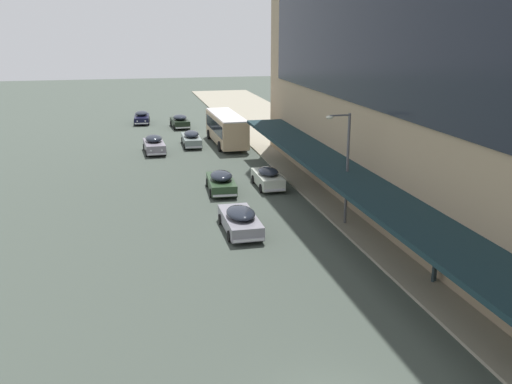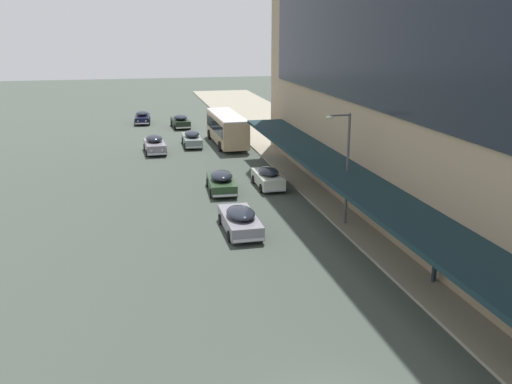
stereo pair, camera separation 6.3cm
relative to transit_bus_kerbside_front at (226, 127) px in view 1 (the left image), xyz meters
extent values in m
cube|color=tan|center=(0.00, 0.00, -0.12)|extent=(2.69, 9.87, 2.61)
cube|color=black|center=(0.00, 0.00, 0.20)|extent=(2.72, 9.08, 1.15)
cube|color=silver|center=(0.00, 0.00, 1.24)|extent=(2.59, 9.87, 0.12)
cube|color=black|center=(-0.10, 4.95, 0.94)|extent=(1.25, 0.08, 0.36)
cylinder|color=black|center=(-1.32, 3.31, -1.27)|extent=(0.27, 1.00, 1.00)
cylinder|color=black|center=(1.19, 3.36, -1.27)|extent=(0.27, 1.00, 1.00)
cylinder|color=black|center=(-1.19, -3.07, -1.27)|extent=(0.27, 1.00, 1.00)
cylinder|color=black|center=(1.31, -3.02, -1.27)|extent=(0.27, 1.00, 1.00)
cube|color=gray|center=(-3.52, 0.15, -1.17)|extent=(1.72, 4.78, 0.76)
ellipsoid|color=#1E232D|center=(-3.52, -0.09, -0.52)|extent=(1.48, 2.64, 0.60)
cube|color=silver|center=(-3.47, 2.57, -1.40)|extent=(1.55, 0.15, 0.14)
cube|color=silver|center=(-3.57, -2.27, -1.40)|extent=(1.55, 0.15, 0.14)
sphere|color=silver|center=(-3.92, 2.55, -1.12)|extent=(0.18, 0.18, 0.18)
sphere|color=silver|center=(-3.02, 2.54, -1.12)|extent=(0.18, 0.18, 0.18)
cylinder|color=black|center=(-4.30, 1.64, -1.45)|extent=(0.15, 0.64, 0.64)
cylinder|color=black|center=(-2.67, 1.61, -1.45)|extent=(0.15, 0.64, 0.64)
cylinder|color=black|center=(-4.36, -1.30, -1.45)|extent=(0.15, 0.64, 0.64)
cylinder|color=black|center=(-2.73, -1.34, -1.45)|extent=(0.15, 0.64, 0.64)
cube|color=beige|center=(0.23, -16.24, -1.14)|extent=(1.63, 4.14, 0.82)
ellipsoid|color=#1E232D|center=(0.23, -16.45, -0.49)|extent=(1.43, 2.28, 0.52)
cube|color=silver|center=(0.23, -14.12, -1.40)|extent=(1.55, 0.12, 0.14)
cube|color=silver|center=(0.23, -18.36, -1.40)|extent=(1.55, 0.12, 0.14)
sphere|color=silver|center=(-0.22, -14.15, -1.09)|extent=(0.18, 0.18, 0.18)
sphere|color=silver|center=(0.68, -14.15, -1.09)|extent=(0.18, 0.18, 0.18)
cylinder|color=black|center=(-0.58, -14.95, -1.45)|extent=(0.14, 0.64, 0.64)
cylinder|color=black|center=(1.04, -14.95, -1.45)|extent=(0.14, 0.64, 0.64)
cylinder|color=black|center=(-0.59, -17.52, -1.45)|extent=(0.14, 0.64, 0.64)
cylinder|color=black|center=(1.04, -17.52, -1.45)|extent=(0.14, 0.64, 0.64)
cube|color=#294027|center=(-3.31, -16.57, -1.19)|extent=(2.00, 4.60, 0.72)
ellipsoid|color=#1E232D|center=(-3.32, -16.79, -0.54)|extent=(1.68, 2.56, 0.63)
cube|color=silver|center=(-3.19, -14.27, -1.40)|extent=(1.68, 0.21, 0.14)
cube|color=silver|center=(-3.43, -18.87, -1.40)|extent=(1.68, 0.21, 0.14)
sphere|color=silver|center=(-3.68, -14.27, -1.14)|extent=(0.18, 0.18, 0.18)
sphere|color=silver|center=(-2.71, -14.32, -1.14)|extent=(0.18, 0.18, 0.18)
cylinder|color=black|center=(-4.12, -15.13, -1.45)|extent=(0.17, 0.65, 0.64)
cylinder|color=black|center=(-2.35, -15.22, -1.45)|extent=(0.17, 0.65, 0.64)
cylinder|color=black|center=(-4.26, -17.92, -1.45)|extent=(0.17, 0.65, 0.64)
cylinder|color=black|center=(-2.50, -18.01, -1.45)|extent=(0.17, 0.65, 0.64)
cube|color=black|center=(-3.61, 11.04, -1.17)|extent=(2.01, 4.41, 0.77)
ellipsoid|color=#1E232D|center=(-3.60, 10.83, -0.51)|extent=(1.68, 2.46, 0.59)
cube|color=silver|center=(-3.75, 13.25, -1.40)|extent=(1.67, 0.22, 0.14)
cube|color=silver|center=(-3.48, 8.84, -1.40)|extent=(1.67, 0.22, 0.14)
sphere|color=silver|center=(-4.22, 13.19, -1.12)|extent=(0.18, 0.18, 0.18)
sphere|color=silver|center=(-3.26, 13.25, -1.12)|extent=(0.18, 0.18, 0.18)
cylinder|color=black|center=(-4.57, 12.33, -1.45)|extent=(0.18, 0.65, 0.64)
cylinder|color=black|center=(-2.82, 12.43, -1.45)|extent=(0.18, 0.65, 0.64)
cylinder|color=black|center=(-4.41, 9.66, -1.45)|extent=(0.18, 0.65, 0.64)
cylinder|color=black|center=(-2.66, 9.76, -1.45)|extent=(0.18, 0.65, 0.64)
cube|color=gray|center=(-3.62, -25.06, -1.18)|extent=(1.84, 4.78, 0.75)
ellipsoid|color=#1E232D|center=(-3.61, -25.30, -0.56)|extent=(1.62, 2.63, 0.54)
cube|color=silver|center=(-3.62, -22.62, -1.40)|extent=(1.74, 0.12, 0.14)
cube|color=silver|center=(-3.61, -27.49, -1.40)|extent=(1.74, 0.12, 0.14)
sphere|color=silver|center=(-4.12, -22.65, -1.13)|extent=(0.18, 0.18, 0.18)
sphere|color=silver|center=(-3.12, -22.65, -1.13)|extent=(0.18, 0.18, 0.18)
cylinder|color=black|center=(-4.53, -23.58, -1.45)|extent=(0.14, 0.64, 0.64)
cylinder|color=black|center=(-2.70, -23.57, -1.45)|extent=(0.14, 0.64, 0.64)
cylinder|color=black|center=(-4.53, -26.54, -1.45)|extent=(0.14, 0.64, 0.64)
cylinder|color=black|center=(-2.70, -26.53, -1.45)|extent=(0.14, 0.64, 0.64)
cube|color=gray|center=(-7.29, -2.30, -1.14)|extent=(1.92, 4.46, 0.84)
ellipsoid|color=#1E232D|center=(-7.30, -2.08, -0.43)|extent=(1.63, 2.48, 0.63)
cube|color=silver|center=(-7.21, -4.55, -1.40)|extent=(1.67, 0.18, 0.14)
cube|color=silver|center=(-7.38, -0.05, -1.40)|extent=(1.67, 0.18, 0.14)
sphere|color=silver|center=(-6.73, -4.50, -1.09)|extent=(0.18, 0.18, 0.18)
sphere|color=silver|center=(-7.69, -4.54, -1.09)|extent=(0.18, 0.18, 0.18)
cylinder|color=black|center=(-6.37, -3.63, -1.45)|extent=(0.16, 0.64, 0.64)
cylinder|color=black|center=(-8.12, -3.69, -1.45)|extent=(0.16, 0.64, 0.64)
cylinder|color=black|center=(-6.47, -0.90, -1.45)|extent=(0.16, 0.64, 0.64)
cylinder|color=black|center=(-8.22, -0.97, -1.45)|extent=(0.16, 0.64, 0.64)
cube|color=black|center=(-7.87, 15.13, -1.18)|extent=(1.95, 4.54, 0.74)
ellipsoid|color=#1E232D|center=(-7.85, 15.35, -0.56)|extent=(1.63, 2.53, 0.57)
cube|color=silver|center=(-8.00, 12.86, -1.40)|extent=(1.61, 0.21, 0.14)
cube|color=silver|center=(-7.73, 17.39, -1.40)|extent=(1.61, 0.21, 0.14)
sphere|color=silver|center=(-7.53, 12.86, -1.13)|extent=(0.18, 0.18, 0.18)
sphere|color=silver|center=(-8.46, 12.92, -1.13)|extent=(0.18, 0.18, 0.18)
cylinder|color=black|center=(-7.10, 13.70, -1.45)|extent=(0.18, 0.65, 0.64)
cylinder|color=black|center=(-8.79, 13.80, -1.45)|extent=(0.18, 0.65, 0.64)
cylinder|color=black|center=(-6.94, 16.45, -1.45)|extent=(0.18, 0.65, 0.64)
cylinder|color=black|center=(-8.63, 16.55, -1.45)|extent=(0.18, 0.65, 0.64)
cylinder|color=#232F34|center=(3.70, -33.99, -1.20)|extent=(0.16, 0.16, 0.85)
cylinder|color=#232F34|center=(3.83, -33.91, -1.20)|extent=(0.16, 0.16, 0.85)
cube|color=#232F34|center=(3.76, -33.95, -0.42)|extent=(0.47, 0.42, 0.70)
cylinder|color=#232F34|center=(3.54, -34.09, -0.39)|extent=(0.10, 0.10, 0.63)
cylinder|color=#232F34|center=(3.99, -33.81, -0.39)|extent=(0.10, 0.10, 0.63)
sphere|color=tan|center=(3.76, -33.95, 0.04)|extent=(0.22, 0.22, 0.22)
cylinder|color=black|center=(3.76, -33.95, 0.11)|extent=(0.33, 0.33, 0.02)
cylinder|color=black|center=(3.76, -33.95, 0.17)|extent=(0.21, 0.21, 0.12)
cylinder|color=#4C4C51|center=(2.73, -25.40, 1.67)|extent=(0.16, 0.16, 6.59)
cylinder|color=#4C4C51|center=(2.13, -25.40, 4.87)|extent=(1.20, 0.10, 0.10)
ellipsoid|color=silver|center=(1.53, -25.40, 4.79)|extent=(0.44, 0.28, 0.20)
camera|label=1|loc=(-9.64, -55.70, 9.74)|focal=40.00mm
camera|label=2|loc=(-9.57, -55.71, 9.74)|focal=40.00mm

